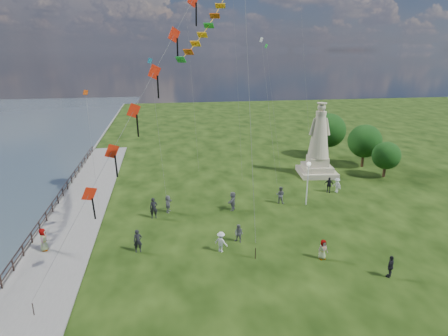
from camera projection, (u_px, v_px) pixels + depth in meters
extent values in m
cube|color=slate|center=(38.00, 235.00, 31.39)|extent=(0.30, 160.00, 0.60)
cube|color=slate|center=(63.00, 241.00, 29.81)|extent=(5.00, 60.00, 0.10)
cylinder|color=black|center=(1.00, 283.00, 23.68)|extent=(0.11, 0.11, 1.00)
cylinder|color=black|center=(13.00, 266.00, 25.56)|extent=(0.11, 0.11, 1.00)
cylinder|color=black|center=(23.00, 251.00, 27.44)|extent=(0.11, 0.11, 1.00)
cylinder|color=black|center=(32.00, 238.00, 29.32)|extent=(0.11, 0.11, 1.00)
cylinder|color=black|center=(40.00, 227.00, 31.21)|extent=(0.11, 0.11, 1.00)
cylinder|color=black|center=(46.00, 217.00, 33.09)|extent=(0.11, 0.11, 1.00)
cylinder|color=black|center=(52.00, 208.00, 34.97)|extent=(0.11, 0.11, 1.00)
cylinder|color=black|center=(58.00, 200.00, 36.85)|extent=(0.11, 0.11, 1.00)
cylinder|color=black|center=(63.00, 193.00, 38.74)|extent=(0.11, 0.11, 1.00)
cylinder|color=black|center=(67.00, 186.00, 40.62)|extent=(0.11, 0.11, 1.00)
cylinder|color=black|center=(71.00, 180.00, 42.50)|extent=(0.11, 0.11, 1.00)
cylinder|color=black|center=(75.00, 174.00, 44.38)|extent=(0.11, 0.11, 1.00)
cylinder|color=black|center=(79.00, 169.00, 46.27)|extent=(0.11, 0.11, 1.00)
cylinder|color=black|center=(82.00, 165.00, 48.15)|extent=(0.11, 0.11, 1.00)
cylinder|color=black|center=(85.00, 160.00, 50.03)|extent=(0.11, 0.11, 1.00)
cylinder|color=black|center=(88.00, 156.00, 51.91)|extent=(0.11, 0.11, 1.00)
cylinder|color=black|center=(90.00, 153.00, 53.80)|extent=(0.11, 0.11, 1.00)
cylinder|color=black|center=(92.00, 149.00, 55.68)|extent=(0.11, 0.11, 1.00)
cube|color=black|center=(39.00, 222.00, 31.06)|extent=(0.06, 52.00, 0.06)
cube|color=black|center=(39.00, 226.00, 31.19)|extent=(0.06, 52.00, 0.06)
cube|color=#BAB18D|center=(317.00, 172.00, 45.89)|extent=(4.80, 4.80, 0.62)
cube|color=#BAB18D|center=(317.00, 167.00, 45.71)|extent=(3.66, 3.66, 0.62)
cube|color=#BAB18D|center=(317.00, 161.00, 45.46)|extent=(2.52, 2.52, 1.03)
cylinder|color=#BAB18D|center=(321.00, 113.00, 43.71)|extent=(1.37, 1.37, 0.41)
sphere|color=#BAB18D|center=(322.00, 107.00, 43.52)|extent=(0.94, 0.94, 0.94)
cylinder|color=#BAB18D|center=(322.00, 103.00, 43.37)|extent=(1.13, 1.13, 0.10)
cylinder|color=silver|center=(307.00, 185.00, 36.40)|extent=(0.12, 0.12, 4.07)
sphere|color=white|center=(309.00, 164.00, 35.75)|extent=(0.41, 0.41, 0.41)
cylinder|color=#382314|center=(363.00, 159.00, 48.71)|extent=(0.36, 0.36, 2.13)
sphere|color=#15330E|center=(365.00, 141.00, 47.99)|extent=(4.25, 4.25, 4.25)
cylinder|color=#382314|center=(384.00, 170.00, 44.85)|extent=(0.36, 0.36, 1.65)
sphere|color=#15330E|center=(386.00, 155.00, 44.30)|extent=(3.29, 3.29, 3.29)
cylinder|color=#382314|center=(327.00, 149.00, 53.22)|extent=(0.36, 0.36, 2.38)
sphere|color=#15330E|center=(329.00, 130.00, 52.42)|extent=(4.75, 4.75, 4.75)
imported|color=black|center=(138.00, 241.00, 28.07)|extent=(0.70, 0.50, 1.80)
imported|color=#595960|center=(239.00, 234.00, 29.53)|extent=(0.85, 0.81, 1.51)
imported|color=silver|center=(221.00, 242.00, 28.12)|extent=(1.16, 1.07, 1.62)
imported|color=black|center=(391.00, 266.00, 24.96)|extent=(1.02, 0.96, 1.59)
imported|color=#595960|center=(323.00, 250.00, 27.14)|extent=(0.79, 0.54, 1.53)
imported|color=#595960|center=(168.00, 204.00, 35.05)|extent=(0.97, 1.65, 1.67)
imported|color=black|center=(154.00, 208.00, 33.76)|extent=(0.72, 0.48, 1.93)
imported|color=#595960|center=(280.00, 195.00, 37.11)|extent=(0.99, 0.86, 1.73)
imported|color=silver|center=(337.00, 185.00, 39.98)|extent=(0.89, 1.16, 1.60)
imported|color=black|center=(329.00, 185.00, 39.97)|extent=(1.11, 0.93, 1.69)
imported|color=#595960|center=(44.00, 241.00, 28.13)|extent=(0.55, 0.88, 1.78)
imported|color=#595960|center=(233.00, 201.00, 35.51)|extent=(1.40, 1.85, 1.83)
cylinder|color=black|center=(33.00, 310.00, 21.30)|extent=(0.06, 0.06, 0.90)
cube|color=red|center=(89.00, 194.00, 22.40)|extent=(0.87, 0.64, 1.03)
cube|color=black|center=(94.00, 209.00, 22.62)|extent=(0.10, 0.28, 1.48)
cube|color=red|center=(112.00, 151.00, 22.94)|extent=(0.87, 0.64, 1.03)
cube|color=black|center=(116.00, 166.00, 23.16)|extent=(0.10, 0.28, 1.48)
cube|color=red|center=(134.00, 111.00, 23.48)|extent=(0.87, 0.64, 1.03)
cube|color=black|center=(138.00, 126.00, 23.70)|extent=(0.10, 0.28, 1.48)
cube|color=red|center=(154.00, 72.00, 24.02)|extent=(0.87, 0.64, 1.03)
cube|color=black|center=(158.00, 87.00, 24.24)|extent=(0.10, 0.28, 1.48)
cube|color=red|center=(174.00, 35.00, 24.56)|extent=(0.87, 0.64, 1.03)
cube|color=black|center=(177.00, 50.00, 24.78)|extent=(0.10, 0.28, 1.48)
cube|color=black|center=(196.00, 14.00, 25.32)|extent=(0.10, 0.28, 1.48)
cylinder|color=black|center=(255.00, 253.00, 27.22)|extent=(0.06, 0.06, 0.90)
cube|color=#FFAE15|center=(220.00, 6.00, 21.71)|extent=(0.69, 0.69, 0.23)
cube|color=#E0480E|center=(215.00, 16.00, 21.32)|extent=(0.68, 0.69, 0.25)
cube|color=green|center=(209.00, 26.00, 20.92)|extent=(0.67, 0.69, 0.26)
cube|color=#FFAE15|center=(202.00, 35.00, 20.51)|extent=(0.65, 0.69, 0.28)
cube|color=#FFAE15|center=(196.00, 44.00, 20.09)|extent=(0.64, 0.68, 0.29)
cube|color=#E0480E|center=(188.00, 52.00, 19.66)|extent=(0.62, 0.67, 0.30)
cube|color=green|center=(181.00, 60.00, 19.23)|extent=(0.60, 0.66, 0.31)
cube|color=#166688|center=(150.00, 61.00, 37.24)|extent=(0.51, 0.39, 0.57)
cylinder|color=#595959|center=(158.00, 132.00, 37.00)|extent=(1.02, 5.02, 13.53)
cube|color=silver|center=(261.00, 40.00, 41.86)|extent=(0.51, 0.39, 0.57)
cylinder|color=#595959|center=(269.00, 113.00, 41.94)|extent=(1.02, 5.02, 15.67)
cylinder|color=#595959|center=(306.00, 87.00, 42.96)|extent=(1.02, 5.02, 20.91)
cylinder|color=#595959|center=(191.00, 69.00, 45.70)|extent=(1.02, 5.02, 24.64)
cube|color=green|center=(266.00, 46.00, 47.73)|extent=(0.51, 0.39, 0.57)
cylinder|color=#595959|center=(273.00, 108.00, 47.72)|extent=(1.02, 5.02, 15.07)
cube|color=#E0480E|center=(86.00, 92.00, 37.28)|extent=(0.51, 0.39, 0.57)
cylinder|color=#595959|center=(92.00, 149.00, 36.59)|extent=(1.02, 5.02, 10.52)
cylinder|color=#595959|center=(235.00, 39.00, 41.09)|extent=(1.02, 5.02, 31.33)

